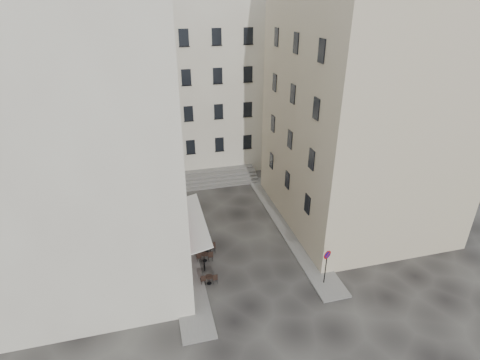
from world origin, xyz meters
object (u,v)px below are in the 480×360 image
object	(u,v)px
pedestrian	(199,240)
no_parking_sign	(327,261)
bistro_table_a	(209,279)
bistro_table_b	(205,256)

from	to	relation	value
pedestrian	no_parking_sign	bearing A→B (deg)	103.47
no_parking_sign	bistro_table_a	world-z (taller)	no_parking_sign
bistro_table_a	pedestrian	world-z (taller)	pedestrian
bistro_table_a	bistro_table_b	distance (m)	2.44
bistro_table_a	bistro_table_b	size ratio (longest dim) A/B	0.95
no_parking_sign	bistro_table_b	bearing A→B (deg)	129.32
bistro_table_a	pedestrian	bearing A→B (deg)	90.25
no_parking_sign	pedestrian	bearing A→B (deg)	121.68
bistro_table_b	pedestrian	distance (m)	1.62
pedestrian	bistro_table_a	bearing A→B (deg)	52.14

